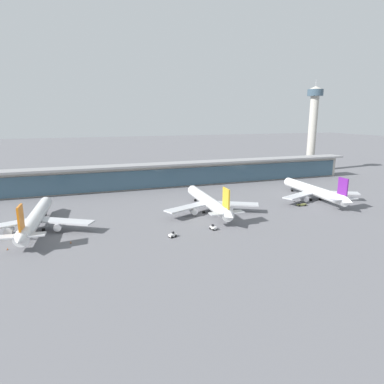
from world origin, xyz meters
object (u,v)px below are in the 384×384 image
object	(u,v)px
airliner_left_stand	(35,219)
service_truck_near_nose_yellow	(19,237)
airliner_centre_stand	(209,202)
airliner_right_stand	(314,191)
service_truck_under_wing_white	(213,228)
service_truck_mid_apron_olive	(301,204)
safety_cone_charlie	(7,249)
service_truck_by_tail_white	(173,235)
safety_cone_alpha	(71,242)
control_tower	(313,122)

from	to	relation	value
airliner_left_stand	service_truck_near_nose_yellow	bearing A→B (deg)	-123.76
airliner_centre_stand	service_truck_near_nose_yellow	distance (m)	79.26
airliner_right_stand	service_truck_under_wing_white	size ratio (longest dim) A/B	18.23
service_truck_near_nose_yellow	service_truck_mid_apron_olive	distance (m)	126.16
service_truck_mid_apron_olive	safety_cone_charlie	size ratio (longest dim) A/B	9.87
service_truck_near_nose_yellow	service_truck_by_tail_white	world-z (taller)	service_truck_near_nose_yellow
safety_cone_alpha	control_tower	bearing A→B (deg)	29.27
airliner_left_stand	control_tower	size ratio (longest dim) A/B	0.83
service_truck_near_nose_yellow	service_truck_under_wing_white	bearing A→B (deg)	-11.36
service_truck_by_tail_white	safety_cone_alpha	distance (m)	36.07
service_truck_mid_apron_olive	control_tower	distance (m)	120.83
service_truck_mid_apron_olive	airliner_centre_stand	bearing A→B (deg)	173.39
airliner_right_stand	service_truck_by_tail_white	world-z (taller)	airliner_right_stand
service_truck_under_wing_white	service_truck_by_tail_white	world-z (taller)	same
airliner_centre_stand	service_truck_near_nose_yellow	bearing A→B (deg)	-173.11
airliner_centre_stand	service_truck_by_tail_white	world-z (taller)	airliner_centre_stand
service_truck_near_nose_yellow	control_tower	xyz separation A→B (m)	(200.26, 91.50, 37.97)
control_tower	airliner_centre_stand	bearing A→B (deg)	-146.02
airliner_left_stand	service_truck_mid_apron_olive	distance (m)	121.04
service_truck_mid_apron_olive	service_truck_by_tail_white	size ratio (longest dim) A/B	2.08
airliner_right_stand	safety_cone_charlie	bearing A→B (deg)	-171.18
airliner_centre_stand	service_truck_near_nose_yellow	xyz separation A→B (m)	(-78.58, -9.50, -4.11)
service_truck_under_wing_white	service_truck_by_tail_white	xyz separation A→B (m)	(-17.45, -2.71, 0.00)
airliner_left_stand	service_truck_near_nose_yellow	xyz separation A→B (m)	(-5.19, -7.76, -4.11)
airliner_left_stand	airliner_centre_stand	distance (m)	73.41
control_tower	safety_cone_alpha	size ratio (longest dim) A/B	101.56
airliner_left_stand	airliner_centre_stand	bearing A→B (deg)	1.35
airliner_centre_stand	service_truck_under_wing_white	world-z (taller)	airliner_centre_stand
airliner_right_stand	service_truck_near_nose_yellow	distance (m)	140.91
airliner_right_stand	safety_cone_alpha	world-z (taller)	airliner_right_stand
service_truck_by_tail_white	control_tower	distance (m)	186.47
airliner_left_stand	service_truck_by_tail_white	distance (m)	54.29
airliner_centre_stand	airliner_left_stand	bearing A→B (deg)	-178.65
airliner_left_stand	control_tower	world-z (taller)	control_tower
airliner_left_stand	service_truck_near_nose_yellow	world-z (taller)	airliner_left_stand
service_truck_mid_apron_olive	service_truck_by_tail_white	world-z (taller)	service_truck_mid_apron_olive
safety_cone_alpha	service_truck_under_wing_white	bearing A→B (deg)	-3.77
airliner_centre_stand	service_truck_under_wing_white	xyz separation A→B (m)	(-7.76, -23.72, -4.04)
service_truck_by_tail_white	airliner_left_stand	bearing A→B (deg)	152.87
service_truck_near_nose_yellow	service_truck_by_tail_white	bearing A→B (deg)	-17.60
control_tower	safety_cone_charlie	xyz separation A→B (m)	(-202.40, -101.49, -38.46)
service_truck_near_nose_yellow	service_truck_under_wing_white	distance (m)	72.24
airliner_centre_stand	service_truck_by_tail_white	xyz separation A→B (m)	(-25.21, -26.43, -4.04)
service_truck_under_wing_white	control_tower	distance (m)	171.37
airliner_right_stand	service_truck_under_wing_white	world-z (taller)	airliner_right_stand
service_truck_near_nose_yellow	service_truck_mid_apron_olive	world-z (taller)	same
airliner_left_stand	safety_cone_alpha	distance (m)	22.88
airliner_left_stand	service_truck_by_tail_white	bearing A→B (deg)	-27.13
airliner_right_stand	service_truck_under_wing_white	bearing A→B (deg)	-159.25
airliner_centre_stand	service_truck_under_wing_white	distance (m)	25.28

